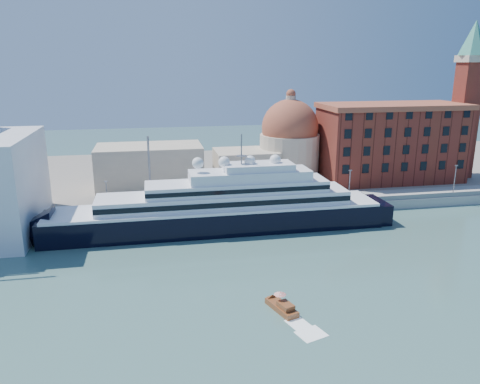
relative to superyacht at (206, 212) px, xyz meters
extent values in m
plane|color=#345A54|center=(7.92, -23.00, -4.42)|extent=(400.00, 400.00, 0.00)
cube|color=gray|center=(7.92, 11.00, -3.17)|extent=(180.00, 10.00, 2.50)
cube|color=slate|center=(7.92, 52.00, -3.42)|extent=(260.00, 72.00, 2.00)
cube|color=slate|center=(7.92, 6.50, -1.32)|extent=(180.00, 0.10, 1.20)
cube|color=black|center=(2.33, 0.00, -2.28)|extent=(75.96, 11.69, 6.33)
cone|color=black|center=(-37.60, 0.00, -2.28)|extent=(9.74, 11.69, 11.69)
cube|color=black|center=(40.31, 0.00, -2.47)|extent=(5.84, 10.71, 5.84)
cube|color=white|center=(2.33, 0.00, 1.13)|extent=(74.01, 11.88, 0.58)
cube|color=white|center=(4.28, 0.00, 2.88)|extent=(56.48, 9.74, 2.92)
cube|color=black|center=(4.28, -4.86, 2.88)|extent=(56.48, 0.15, 1.17)
cube|color=white|center=(7.20, 0.00, 5.61)|extent=(40.90, 8.76, 2.53)
cube|color=white|center=(10.12, 0.00, 8.05)|extent=(27.27, 7.79, 2.34)
cube|color=white|center=(12.07, 0.00, 9.99)|extent=(15.58, 6.82, 1.56)
cylinder|color=slate|center=(8.18, 0.00, 14.08)|extent=(0.29, 0.29, 6.82)
sphere|color=white|center=(-1.56, 0.00, 11.36)|extent=(2.53, 2.53, 2.53)
sphere|color=white|center=(4.28, 0.00, 11.36)|extent=(2.53, 2.53, 2.53)
sphere|color=white|center=(10.12, 0.00, 11.36)|extent=(2.53, 2.53, 2.53)
sphere|color=white|center=(15.97, 0.00, 11.36)|extent=(2.53, 2.53, 2.53)
cube|color=white|center=(-27.81, -2.71, -3.84)|extent=(11.82, 4.90, 1.53)
cube|color=white|center=(-25.90, -2.53, -2.60)|extent=(4.04, 2.75, 1.15)
cube|color=brown|center=(7.18, -37.65, -4.04)|extent=(4.05, 6.78, 1.07)
cube|color=brown|center=(7.52, -38.67, -3.13)|extent=(2.47, 3.08, 0.86)
cylinder|color=slate|center=(7.01, -37.14, -2.71)|extent=(0.06, 0.06, 1.71)
cone|color=red|center=(7.01, -37.14, -1.74)|extent=(1.93, 1.93, 0.43)
cube|color=maroon|center=(59.92, 29.00, 8.58)|extent=(42.00, 18.00, 22.00)
cube|color=#974931|center=(59.92, 29.00, 20.08)|extent=(43.00, 19.00, 1.50)
cube|color=maroon|center=(83.92, 29.00, 15.08)|extent=(6.00, 6.00, 35.00)
cube|color=beige|center=(83.92, 29.00, 33.58)|extent=(7.00, 7.00, 2.00)
cone|color=teal|center=(83.92, 29.00, 39.58)|extent=(8.40, 8.40, 10.00)
cylinder|color=beige|center=(29.92, 35.00, 4.58)|extent=(18.00, 18.00, 14.00)
sphere|color=#974931|center=(29.92, 35.00, 13.58)|extent=(17.00, 17.00, 17.00)
cylinder|color=beige|center=(29.92, 35.00, 21.58)|extent=(3.00, 3.00, 3.00)
cube|color=beige|center=(15.92, 33.00, 2.58)|extent=(18.00, 14.00, 10.00)
cube|color=beige|center=(-12.08, 35.00, 3.58)|extent=(30.00, 16.00, 12.00)
cylinder|color=slate|center=(-22.08, 8.00, 2.08)|extent=(0.24, 0.24, 8.00)
cube|color=slate|center=(-22.08, 8.00, 6.18)|extent=(0.80, 0.30, 0.25)
cylinder|color=slate|center=(7.92, 8.00, 2.08)|extent=(0.24, 0.24, 8.00)
cube|color=slate|center=(7.92, 8.00, 6.18)|extent=(0.80, 0.30, 0.25)
cylinder|color=slate|center=(37.92, 8.00, 2.08)|extent=(0.24, 0.24, 8.00)
cube|color=slate|center=(37.92, 8.00, 6.18)|extent=(0.80, 0.30, 0.25)
cylinder|color=slate|center=(67.92, 8.00, 2.08)|extent=(0.24, 0.24, 8.00)
cube|color=slate|center=(67.92, 8.00, 6.18)|extent=(0.80, 0.30, 0.25)
cylinder|color=slate|center=(-12.08, 10.00, 7.08)|extent=(0.50, 0.50, 18.00)
camera|label=1|loc=(-11.41, -100.13, 32.80)|focal=35.00mm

